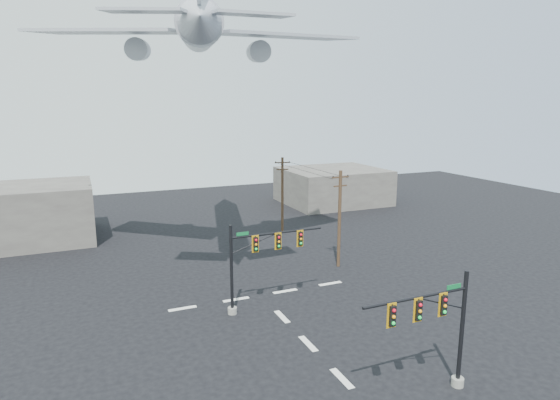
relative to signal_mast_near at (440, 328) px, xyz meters
name	(u,v)px	position (x,y,z in m)	size (l,w,h in m)	color
ground	(342,378)	(-3.64, 2.97, -3.55)	(120.00, 120.00, 0.00)	black
lane_markings	(299,334)	(-3.64, 8.30, -3.54)	(14.00, 21.20, 0.01)	white
signal_mast_near	(440,328)	(0.00, 0.00, 0.00)	(6.28, 0.69, 6.26)	gray
signal_mast_far	(256,261)	(-4.87, 12.73, 0.08)	(7.13, 0.70, 6.36)	gray
utility_pole_a	(339,217)	(5.08, 18.36, 0.99)	(1.74, 0.29, 8.67)	#472F1E
utility_pole_b	(282,194)	(5.01, 30.84, 0.91)	(1.71, 0.49, 8.53)	#472F1E
power_lines	(308,169)	(5.04, 24.60, 4.43)	(1.63, 12.48, 0.03)	black
airliner	(199,32)	(-5.49, 24.36, 16.70)	(27.17, 29.12, 7.60)	#ACB0B8
building_right	(333,186)	(18.36, 42.97, -1.05)	(14.00, 12.00, 5.00)	slate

